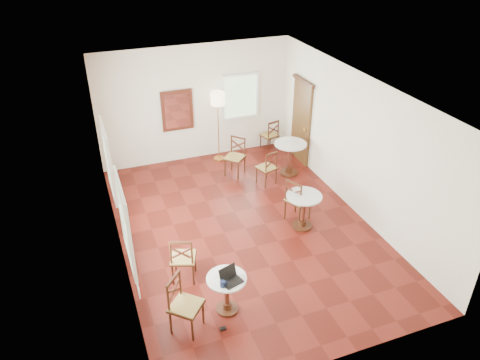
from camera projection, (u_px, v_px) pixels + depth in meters
The scene contains 17 objects.
ground at pixel (245, 228), 9.58m from camera, with size 7.00×7.00×0.00m, color #59150F.
room_shell at pixel (238, 141), 8.83m from camera, with size 5.02×7.02×3.01m.
cafe_table_near at pixel (227, 290), 7.40m from camera, with size 0.65×0.65×0.69m.
cafe_table_mid at pixel (303, 207), 9.39m from camera, with size 0.73×0.73×0.77m.
cafe_table_back at pixel (290, 155), 11.33m from camera, with size 0.79×0.79×0.84m.
chair_near_a at pixel (183, 258), 8.02m from camera, with size 0.56×0.56×0.95m.
chair_near_b at pixel (185, 305), 7.03m from camera, with size 0.65×0.65×0.99m.
chair_mid_a at pixel (267, 168), 10.93m from camera, with size 0.51×0.51×0.88m.
chair_mid_b at pixel (297, 200), 9.61m from camera, with size 0.61×0.61×0.99m.
chair_back_a at pixel (270, 135), 12.53m from camera, with size 0.50×0.50×0.89m.
chair_back_b at pixel (235, 156), 11.34m from camera, with size 0.63×0.63×0.97m.
floor_lamp at pixel (218, 103), 11.47m from camera, with size 0.36×0.36×1.86m.
laptop at pixel (230, 278), 7.19m from camera, with size 0.38×0.34×0.22m.
mouse at pixel (227, 277), 7.26m from camera, with size 0.10×0.06×0.04m, color black.
navy_mug at pixel (223, 284), 7.08m from camera, with size 0.13×0.09×0.10m.
water_glass at pixel (222, 275), 7.25m from camera, with size 0.06×0.06×0.11m, color white.
power_adapter at pixel (223, 328), 7.24m from camera, with size 0.10×0.06×0.04m, color black.
Camera 1 is at (-2.82, -7.23, 5.69)m, focal length 34.36 mm.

